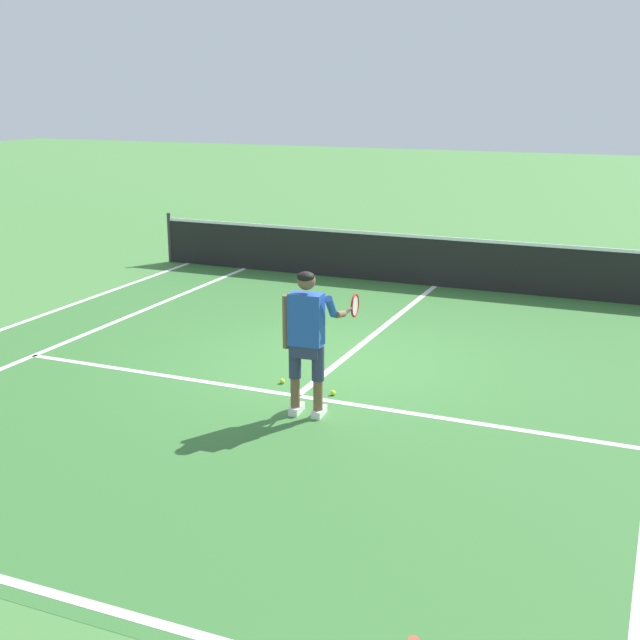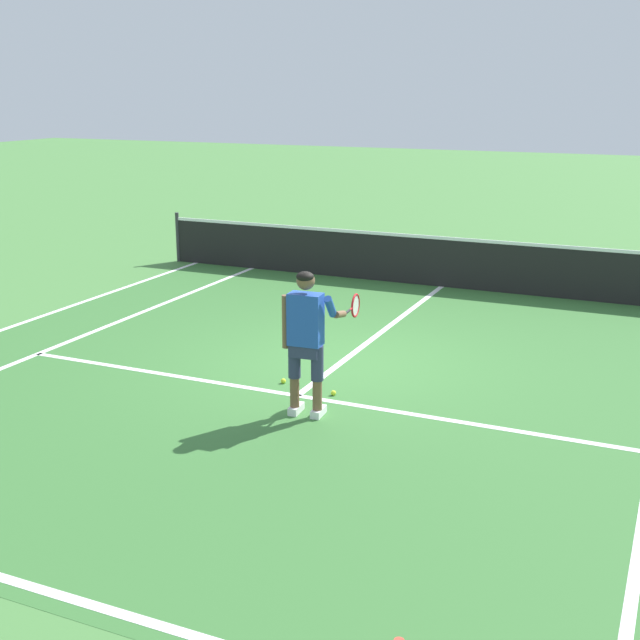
{
  "view_description": "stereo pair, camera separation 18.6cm",
  "coord_description": "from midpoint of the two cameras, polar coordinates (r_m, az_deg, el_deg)",
  "views": [
    {
      "loc": [
        4.03,
        -10.22,
        3.69
      ],
      "look_at": [
        0.36,
        -1.55,
        1.05
      ],
      "focal_mm": 46.82,
      "sensor_mm": 36.0,
      "label": 1
    },
    {
      "loc": [
        4.2,
        -10.14,
        3.69
      ],
      "look_at": [
        0.36,
        -1.55,
        1.05
      ],
      "focal_mm": 46.82,
      "sensor_mm": 36.0,
      "label": 2
    }
  ],
  "objects": [
    {
      "name": "line_service",
      "position": [
        10.35,
        -1.05,
        -5.19
      ],
      "size": [
        8.23,
        0.1,
        0.01
      ],
      "primitive_type": "cube",
      "color": "white",
      "rests_on": "ground"
    },
    {
      "name": "line_singles_left",
      "position": [
        13.24,
        -15.61,
        -1.09
      ],
      "size": [
        0.1,
        10.92,
        0.01
      ],
      "primitive_type": "cube",
      "color": "white",
      "rests_on": "ground"
    },
    {
      "name": "line_doubles_left",
      "position": [
        14.14,
        -19.93,
        -0.41
      ],
      "size": [
        0.1,
        10.92,
        0.01
      ],
      "primitive_type": "cube",
      "color": "white",
      "rests_on": "ground"
    },
    {
      "name": "tennis_ball_near_feet",
      "position": [
        10.36,
        1.44,
        -5.01
      ],
      "size": [
        0.07,
        0.07,
        0.07
      ],
      "primitive_type": "sphere",
      "color": "#CCE02D",
      "rests_on": "ground"
    },
    {
      "name": "line_centre_service",
      "position": [
        13.17,
        4.86,
        -0.64
      ],
      "size": [
        0.1,
        6.4,
        0.01
      ],
      "primitive_type": "cube",
      "color": "white",
      "rests_on": "ground"
    },
    {
      "name": "tennis_player",
      "position": [
        9.46,
        -0.32,
        -0.91
      ],
      "size": [
        0.62,
        1.15,
        1.71
      ],
      "color": "white",
      "rests_on": "ground"
    },
    {
      "name": "ground_plane",
      "position": [
        11.58,
        1.94,
        -2.92
      ],
      "size": [
        80.0,
        80.0,
        0.0
      ],
      "primitive_type": "plane",
      "color": "#477F3D"
    },
    {
      "name": "tennis_net",
      "position": [
        16.03,
        8.71,
        3.99
      ],
      "size": [
        11.96,
        0.08,
        1.07
      ],
      "color": "#333338",
      "rests_on": "ground"
    },
    {
      "name": "line_baseline",
      "position": [
        6.96,
        -17.79,
        -17.13
      ],
      "size": [
        10.98,
        0.1,
        0.01
      ],
      "primitive_type": "cube",
      "color": "white",
      "rests_on": "ground"
    },
    {
      "name": "court_inner_surface",
      "position": [
        11.16,
        1.0,
        -3.63
      ],
      "size": [
        10.98,
        11.32,
        0.0
      ],
      "primitive_type": "cube",
      "color": "#387033",
      "rests_on": "ground"
    },
    {
      "name": "tennis_ball_by_baseline",
      "position": [
        10.77,
        -2.03,
        -4.19
      ],
      "size": [
        0.07,
        0.07,
        0.07
      ],
      "primitive_type": "sphere",
      "color": "#CCE02D",
      "rests_on": "ground"
    }
  ]
}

